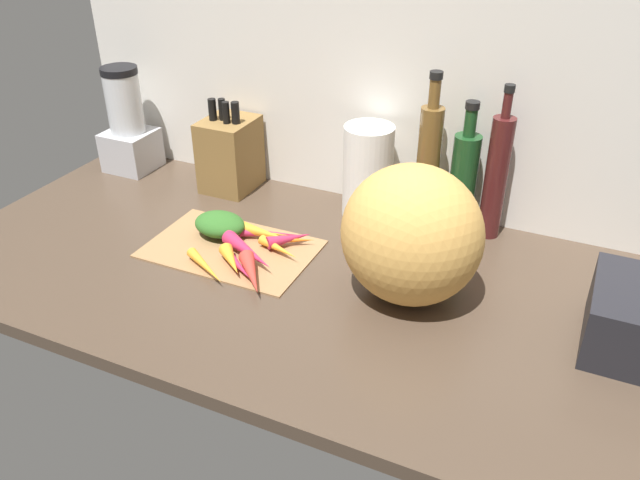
% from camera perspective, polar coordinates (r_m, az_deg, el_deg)
% --- Properties ---
extents(ground_plane, '(1.70, 0.80, 0.03)m').
position_cam_1_polar(ground_plane, '(1.36, -0.17, -3.62)').
color(ground_plane, '#47382B').
extents(wall_back, '(1.70, 0.03, 0.60)m').
position_cam_1_polar(wall_back, '(1.55, 5.97, 13.59)').
color(wall_back, silver).
rests_on(wall_back, ground_plane).
extents(cutting_board, '(0.37, 0.24, 0.01)m').
position_cam_1_polar(cutting_board, '(1.45, -7.96, -0.71)').
color(cutting_board, '#997047').
rests_on(cutting_board, ground_plane).
extents(carrot_0, '(0.16, 0.10, 0.04)m').
position_cam_1_polar(carrot_0, '(1.39, -6.42, -1.05)').
color(carrot_0, '#B2264C').
rests_on(carrot_0, cutting_board).
extents(carrot_1, '(0.11, 0.06, 0.02)m').
position_cam_1_polar(carrot_1, '(1.41, -3.70, -0.76)').
color(carrot_1, orange).
rests_on(carrot_1, cutting_board).
extents(carrot_2, '(0.09, 0.10, 0.03)m').
position_cam_1_polar(carrot_2, '(1.44, -2.76, 0.13)').
color(carrot_2, '#B2264C').
rests_on(carrot_2, cutting_board).
extents(carrot_3, '(0.12, 0.03, 0.03)m').
position_cam_1_polar(carrot_3, '(1.46, -5.03, 0.62)').
color(carrot_3, orange).
rests_on(carrot_3, cutting_board).
extents(carrot_4, '(0.13, 0.06, 0.02)m').
position_cam_1_polar(carrot_4, '(1.47, -4.56, 0.58)').
color(carrot_4, '#B2264C').
rests_on(carrot_4, cutting_board).
extents(carrot_5, '(0.13, 0.09, 0.02)m').
position_cam_1_polar(carrot_5, '(1.36, -10.17, -2.37)').
color(carrot_5, orange).
rests_on(carrot_5, cutting_board).
extents(carrot_6, '(0.18, 0.06, 0.02)m').
position_cam_1_polar(carrot_6, '(1.48, -6.11, 0.78)').
color(carrot_6, orange).
rests_on(carrot_6, cutting_board).
extents(carrot_7, '(0.11, 0.07, 0.02)m').
position_cam_1_polar(carrot_7, '(1.44, -2.74, -0.02)').
color(carrot_7, orange).
rests_on(carrot_7, cutting_board).
extents(carrot_8, '(0.12, 0.09, 0.02)m').
position_cam_1_polar(carrot_8, '(1.36, -7.35, -2.21)').
color(carrot_8, '#B2264C').
rests_on(carrot_8, cutting_board).
extents(carrot_9, '(0.11, 0.13, 0.03)m').
position_cam_1_polar(carrot_9, '(1.32, -6.12, -3.03)').
color(carrot_9, red).
rests_on(carrot_9, cutting_board).
extents(carrot_10, '(0.09, 0.09, 0.03)m').
position_cam_1_polar(carrot_10, '(1.37, -7.92, -1.85)').
color(carrot_10, orange).
rests_on(carrot_10, cutting_board).
extents(carrot_greens_pile, '(0.12, 0.09, 0.05)m').
position_cam_1_polar(carrot_greens_pile, '(1.49, -8.95, 1.40)').
color(carrot_greens_pile, '#2D6023').
rests_on(carrot_greens_pile, cutting_board).
extents(winter_squash, '(0.28, 0.25, 0.28)m').
position_cam_1_polar(winter_squash, '(1.23, 8.18, 0.42)').
color(winter_squash, gold).
rests_on(winter_squash, ground_plane).
extents(knife_block, '(0.12, 0.15, 0.24)m').
position_cam_1_polar(knife_block, '(1.70, -8.04, 7.68)').
color(knife_block, brown).
rests_on(knife_block, ground_plane).
extents(blender_appliance, '(0.13, 0.13, 0.29)m').
position_cam_1_polar(blender_appliance, '(1.86, -16.80, 9.69)').
color(blender_appliance, '#B2B2B7').
rests_on(blender_appliance, ground_plane).
extents(paper_towel_roll, '(0.12, 0.12, 0.23)m').
position_cam_1_polar(paper_towel_roll, '(1.54, 4.28, 6.10)').
color(paper_towel_roll, white).
rests_on(paper_towel_roll, ground_plane).
extents(bottle_0, '(0.05, 0.05, 0.37)m').
position_cam_1_polar(bottle_0, '(1.48, 9.62, 6.65)').
color(bottle_0, brown).
rests_on(bottle_0, ground_plane).
extents(bottle_1, '(0.06, 0.06, 0.31)m').
position_cam_1_polar(bottle_1, '(1.50, 12.68, 5.28)').
color(bottle_1, '#19421E').
rests_on(bottle_1, ground_plane).
extents(bottle_2, '(0.05, 0.05, 0.36)m').
position_cam_1_polar(bottle_2, '(1.48, 15.47, 5.53)').
color(bottle_2, '#471919').
rests_on(bottle_2, ground_plane).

